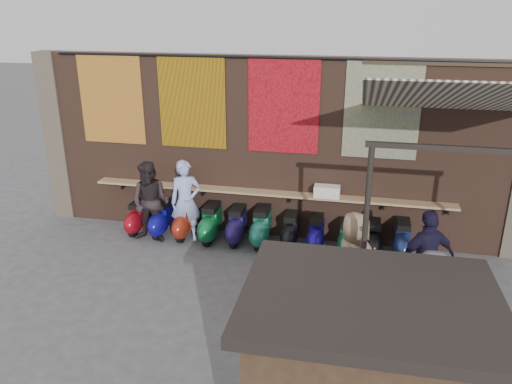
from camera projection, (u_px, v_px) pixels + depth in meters
ground at (242, 292)px, 9.20m from camera, size 70.00×70.00×0.00m
brick_wall at (271, 149)px, 10.98m from camera, size 10.00×0.40×4.00m
pier_left at (59, 137)px, 12.02m from camera, size 0.50×0.50×4.00m
eating_counter at (267, 193)px, 10.96m from camera, size 8.00×0.32×0.05m
shelf_box at (327, 191)px, 10.62m from camera, size 0.55×0.27×0.25m
tapestry_redgold at (111, 99)px, 11.15m from camera, size 1.50×0.02×2.00m
tapestry_sun at (192, 102)px, 10.77m from camera, size 1.50×0.02×2.00m
tapestry_orange at (283, 106)px, 10.37m from camera, size 1.50×0.02×2.00m
tapestry_multi at (382, 110)px, 9.97m from camera, size 1.50×0.02×2.00m
hang_rail at (270, 57)px, 10.08m from camera, size 9.50×0.06×0.06m
scooter_stool_0 at (138, 218)px, 11.52m from camera, size 0.35×0.78×0.74m
scooter_stool_1 at (162, 219)px, 11.37m from camera, size 0.38×0.84×0.80m
scooter_stool_2 at (185, 221)px, 11.25m from camera, size 0.37×0.83×0.79m
scooter_stool_3 at (211, 223)px, 11.09m from camera, size 0.39×0.88×0.83m
scooter_stool_4 at (237, 226)px, 11.01m from camera, size 0.38×0.84×0.80m
scooter_stool_5 at (261, 227)px, 10.88m from camera, size 0.40×0.89×0.84m
scooter_stool_6 at (290, 231)px, 10.83m from camera, size 0.35×0.78×0.74m
scooter_stool_7 at (316, 234)px, 10.66m from camera, size 0.36×0.79×0.75m
scooter_stool_8 at (346, 238)px, 10.54m from camera, size 0.34×0.74×0.71m
scooter_stool_9 at (373, 239)px, 10.43m from camera, size 0.35×0.79×0.75m
scooter_stool_10 at (402, 240)px, 10.35m from camera, size 0.37×0.83×0.79m
diner_left at (186, 201)px, 10.97m from camera, size 0.80×0.68×1.85m
diner_right at (151, 202)px, 10.92m from camera, size 0.91×0.72×1.83m
shopper_navy at (426, 259)px, 8.52m from camera, size 1.13×0.85×1.78m
shopper_grey at (429, 302)px, 7.40m from camera, size 1.14×0.77×1.64m
shopper_tan at (353, 261)px, 8.47m from camera, size 0.91×1.03×1.76m
stall_roof at (371, 299)px, 4.64m from camera, size 2.42×1.88×0.12m
stall_sign at (365, 313)px, 5.65m from camera, size 1.20×0.06×0.50m
stall_shelf at (360, 372)px, 5.94m from camera, size 1.77×0.13×0.06m
awning_canvas at (463, 98)px, 8.09m from camera, size 3.20×3.28×0.97m
awning_ledger at (452, 63)px, 9.41m from camera, size 3.30×0.08×0.12m
awning_header at (476, 150)px, 6.88m from camera, size 3.00×0.08×0.08m
awning_post_left at (364, 240)px, 7.69m from camera, size 0.09×0.09×3.10m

